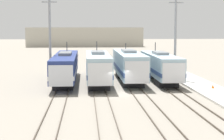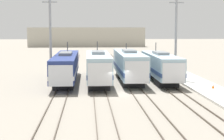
{
  "view_description": "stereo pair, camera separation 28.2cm",
  "coord_description": "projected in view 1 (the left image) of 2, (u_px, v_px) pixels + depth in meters",
  "views": [
    {
      "loc": [
        -3.73,
        -41.1,
        7.32
      ],
      "look_at": [
        -0.69,
        1.65,
        2.46
      ],
      "focal_mm": 60.0,
      "sensor_mm": 36.0,
      "label": 1
    },
    {
      "loc": [
        -3.44,
        -41.12,
        7.32
      ],
      "look_at": [
        -0.69,
        1.65,
        2.46
      ],
      "focal_mm": 60.0,
      "sensor_mm": 36.0,
      "label": 2
    }
  ],
  "objects": [
    {
      "name": "locomotive_center_left",
      "position": [
        98.0,
        67.0,
        48.41
      ],
      "size": [
        2.99,
        16.12,
        5.42
      ],
      "color": "#232326",
      "rests_on": "ground_plane"
    },
    {
      "name": "platform",
      "position": [
        212.0,
        91.0,
        42.56
      ],
      "size": [
        4.0,
        120.0,
        0.25
      ],
      "color": "beige",
      "rests_on": "ground_plane"
    },
    {
      "name": "catenary_tower_left",
      "position": [
        50.0,
        35.0,
        50.73
      ],
      "size": [
        2.01,
        0.33,
        12.22
      ],
      "color": "gray",
      "rests_on": "ground_plane"
    },
    {
      "name": "rail_pair_far_left",
      "position": [
        61.0,
        93.0,
        41.36
      ],
      "size": [
        1.51,
        120.0,
        0.15
      ],
      "color": "#4C4238",
      "rests_on": "ground_plane"
    },
    {
      "name": "locomotive_far_left",
      "position": [
        65.0,
        67.0,
        49.89
      ],
      "size": [
        2.94,
        19.99,
        5.27
      ],
      "color": "black",
      "rests_on": "ground_plane"
    },
    {
      "name": "rail_pair_far_right",
      "position": [
        176.0,
        92.0,
        42.26
      ],
      "size": [
        1.51,
        120.0,
        0.15
      ],
      "color": "#4C4238",
      "rests_on": "ground_plane"
    },
    {
      "name": "locomotive_far_right",
      "position": [
        161.0,
        66.0,
        50.59
      ],
      "size": [
        2.97,
        16.39,
        5.18
      ],
      "color": "#232326",
      "rests_on": "ground_plane"
    },
    {
      "name": "rail_pair_center_right",
      "position": [
        138.0,
        93.0,
        41.96
      ],
      "size": [
        1.51,
        120.0,
        0.15
      ],
      "color": "#4C4238",
      "rests_on": "ground_plane"
    },
    {
      "name": "ground_plane",
      "position": [
        119.0,
        93.0,
        41.82
      ],
      "size": [
        400.0,
        400.0,
        0.0
      ],
      "primitive_type": "plane",
      "color": "gray"
    },
    {
      "name": "traffic_cone",
      "position": [
        213.0,
        86.0,
        43.82
      ],
      "size": [
        0.34,
        0.34,
        0.46
      ],
      "color": "orange",
      "rests_on": "platform"
    },
    {
      "name": "depot_building",
      "position": [
        85.0,
        37.0,
        146.58
      ],
      "size": [
        44.47,
        11.47,
        7.42
      ],
      "color": "#B2AD9E",
      "rests_on": "ground_plane"
    },
    {
      "name": "locomotive_center_right",
      "position": [
        129.0,
        65.0,
        50.6
      ],
      "size": [
        3.09,
        17.14,
        5.07
      ],
      "color": "#232326",
      "rests_on": "ground_plane"
    },
    {
      "name": "catenary_tower_right",
      "position": [
        175.0,
        35.0,
        51.95
      ],
      "size": [
        2.01,
        0.33,
        12.22
      ],
      "color": "gray",
      "rests_on": "ground_plane"
    },
    {
      "name": "rail_pair_center_left",
      "position": [
        100.0,
        93.0,
        41.66
      ],
      "size": [
        1.51,
        120.0,
        0.15
      ],
      "color": "#4C4238",
      "rests_on": "ground_plane"
    }
  ]
}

